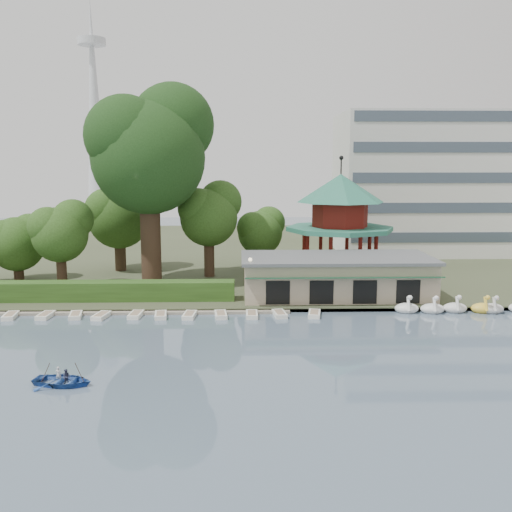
{
  "coord_description": "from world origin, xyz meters",
  "views": [
    {
      "loc": [
        0.6,
        -32.73,
        13.21
      ],
      "look_at": [
        2.0,
        18.0,
        5.0
      ],
      "focal_mm": 40.0,
      "sensor_mm": 36.0,
      "label": 1
    }
  ],
  "objects_px": {
    "dock": "(100,312)",
    "boathouse": "(336,276)",
    "rowboat_with_passengers": "(63,377)",
    "big_tree": "(150,147)",
    "pavilion": "(340,215)"
  },
  "relations": [
    {
      "from": "dock",
      "to": "rowboat_with_passengers",
      "type": "height_order",
      "value": "rowboat_with_passengers"
    },
    {
      "from": "boathouse",
      "to": "rowboat_with_passengers",
      "type": "height_order",
      "value": "boathouse"
    },
    {
      "from": "rowboat_with_passengers",
      "to": "pavilion",
      "type": "bearing_deg",
      "value": 54.98
    },
    {
      "from": "boathouse",
      "to": "pavilion",
      "type": "bearing_deg",
      "value": 78.72
    },
    {
      "from": "boathouse",
      "to": "pavilion",
      "type": "relative_size",
      "value": 1.38
    },
    {
      "from": "dock",
      "to": "big_tree",
      "type": "bearing_deg",
      "value": 73.95
    },
    {
      "from": "dock",
      "to": "big_tree",
      "type": "relative_size",
      "value": 1.59
    },
    {
      "from": "pavilion",
      "to": "rowboat_with_passengers",
      "type": "distance_m",
      "value": 39.27
    },
    {
      "from": "dock",
      "to": "big_tree",
      "type": "distance_m",
      "value": 18.75
    },
    {
      "from": "dock",
      "to": "big_tree",
      "type": "xyz_separation_m",
      "value": [
        3.16,
        10.99,
        14.85
      ]
    },
    {
      "from": "boathouse",
      "to": "rowboat_with_passengers",
      "type": "distance_m",
      "value": 29.64
    },
    {
      "from": "pavilion",
      "to": "big_tree",
      "type": "bearing_deg",
      "value": -169.64
    },
    {
      "from": "boathouse",
      "to": "big_tree",
      "type": "xyz_separation_m",
      "value": [
        -18.84,
        6.22,
        12.6
      ]
    },
    {
      "from": "dock",
      "to": "boathouse",
      "type": "distance_m",
      "value": 22.62
    },
    {
      "from": "rowboat_with_passengers",
      "to": "boathouse",
      "type": "bearing_deg",
      "value": 46.98
    }
  ]
}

